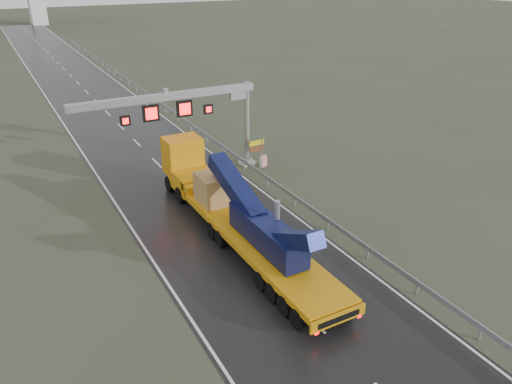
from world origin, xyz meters
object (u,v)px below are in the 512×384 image
heavy_haul_truck (225,201)px  exit_sign_pair (257,148)px  striped_barrier (263,161)px  sign_gantry (193,108)px

heavy_haul_truck → exit_sign_pair: 10.70m
heavy_haul_truck → striped_barrier: bearing=47.2°
heavy_haul_truck → sign_gantry: bearing=79.3°
sign_gantry → striped_barrier: 7.80m
exit_sign_pair → striped_barrier: size_ratio=2.53×
heavy_haul_truck → striped_barrier: (7.48, 8.19, -1.40)m
exit_sign_pair → striped_barrier: (0.64, -0.04, -1.26)m
sign_gantry → exit_sign_pair: 6.52m
heavy_haul_truck → exit_sign_pair: (6.84, 8.22, -0.13)m
exit_sign_pair → sign_gantry: bearing=161.7°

